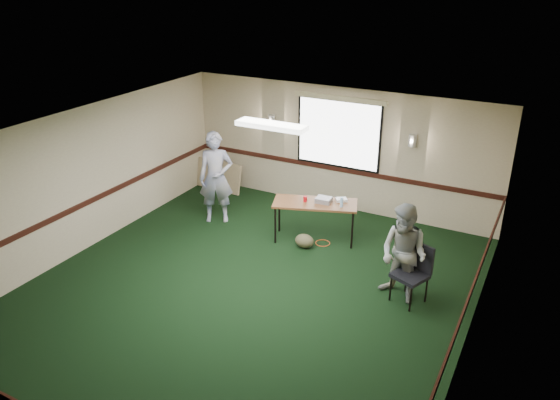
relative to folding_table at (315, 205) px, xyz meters
The scene contains 13 objects.
ground 2.44m from the folding_table, 95.90° to the right, with size 8.00×8.00×0.00m, color black.
room_shell 0.89m from the folding_table, 142.53° to the right, with size 8.00×8.02×8.00m.
folding_table is the anchor object (origin of this frame).
projector 0.20m from the folding_table, 30.30° to the left, with size 0.29×0.24×0.10m, color gray.
game_console 0.52m from the folding_table, 35.81° to the left, with size 0.21×0.17×0.05m, color silver.
red_cup 0.23m from the folding_table, 163.76° to the right, with size 0.07×0.07×0.11m, color #B30B12.
water_bottle 0.55m from the folding_table, ahead, with size 0.06×0.06×0.20m, color #94C9F3.
duffel_bag 0.72m from the folding_table, 95.37° to the right, with size 0.38×0.28×0.27m, color #474128.
cable_coil 0.78m from the folding_table, 19.19° to the right, with size 0.29×0.29×0.01m, color #DA511B.
folded_table 3.45m from the folding_table, 157.86° to the left, with size 1.38×0.06×0.71m, color tan.
conference_chair 2.55m from the folding_table, 26.94° to the right, with size 0.63×0.64×0.98m.
person_left 2.21m from the folding_table, behind, with size 0.71×0.46×1.94m, color #435494.
person_right 2.42m from the folding_table, 30.28° to the right, with size 0.81×0.63×1.66m, color #6D82AA.
Camera 1 is at (4.12, -6.52, 5.10)m, focal length 35.00 mm.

